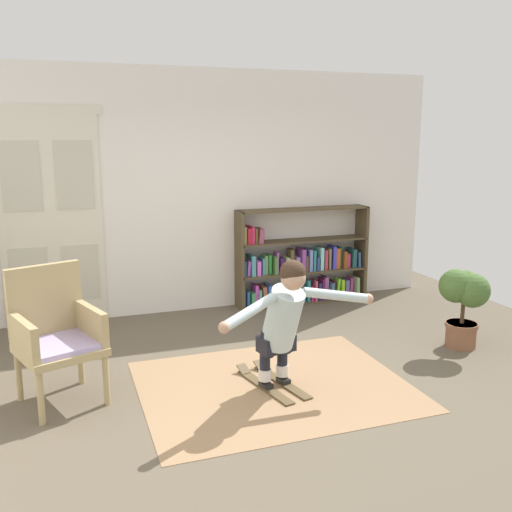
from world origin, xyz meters
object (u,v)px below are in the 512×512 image
at_px(wicker_chair, 55,332).
at_px(potted_plant, 464,298).
at_px(person_skier, 284,316).
at_px(bookshelf, 299,266).
at_px(skis_pair, 272,382).

bearing_deg(wicker_chair, potted_plant, -2.45).
height_order(wicker_chair, person_skier, person_skier).
distance_m(bookshelf, skis_pair, 2.56).
xyz_separation_m(wicker_chair, potted_plant, (3.84, -0.16, -0.04)).
distance_m(wicker_chair, skis_pair, 1.86).
distance_m(bookshelf, potted_plant, 2.24).
relative_size(wicker_chair, skis_pair, 1.30).
height_order(wicker_chair, skis_pair, wicker_chair).
relative_size(potted_plant, person_skier, 0.57).
bearing_deg(skis_pair, person_skier, -77.42).
relative_size(potted_plant, skis_pair, 0.99).
height_order(potted_plant, person_skier, person_skier).
bearing_deg(bookshelf, person_skier, -116.27).
bearing_deg(wicker_chair, skis_pair, -10.31).
height_order(wicker_chair, potted_plant, wicker_chair).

